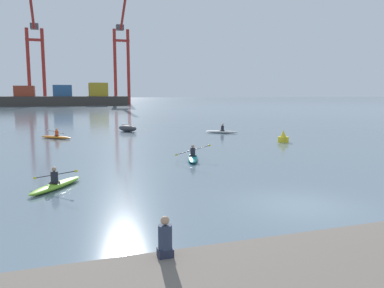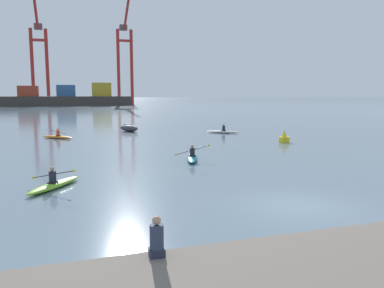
# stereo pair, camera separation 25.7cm
# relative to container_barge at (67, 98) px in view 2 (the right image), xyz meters

# --- Properties ---
(ground_plane) EXTENTS (800.00, 800.00, 0.00)m
(ground_plane) POSITION_rel_container_barge_xyz_m (7.69, -124.92, -2.53)
(ground_plane) COLOR slate
(container_barge) EXTENTS (42.61, 11.39, 7.71)m
(container_barge) POSITION_rel_container_barge_xyz_m (0.00, 0.00, 0.00)
(container_barge) COLOR #38332D
(container_barge) RESTS_ON ground
(gantry_crane_west) EXTENTS (6.25, 17.23, 36.34)m
(gantry_crane_west) POSITION_rel_container_barge_xyz_m (-8.95, 13.41, 15.59)
(gantry_crane_west) COLOR maroon
(gantry_crane_west) RESTS_ON ground
(gantry_crane_west_mid) EXTENTS (6.35, 17.93, 38.55)m
(gantry_crane_west_mid) POSITION_rel_container_barge_xyz_m (21.98, 14.74, 16.50)
(gantry_crane_west_mid) COLOR maroon
(gantry_crane_west_mid) RESTS_ON ground
(capsized_dinghy) EXTENTS (2.28, 2.80, 0.76)m
(capsized_dinghy) POSITION_rel_container_barge_xyz_m (6.14, -95.60, -2.17)
(capsized_dinghy) COLOR #38383D
(capsized_dinghy) RESTS_ON ground
(channel_buoy) EXTENTS (0.90, 0.90, 1.00)m
(channel_buoy) POSITION_rel_container_barge_xyz_m (17.03, -108.84, -2.17)
(channel_buoy) COLOR yellow
(channel_buoy) RESTS_ON ground
(kayak_lime) EXTENTS (2.44, 3.13, 0.95)m
(kayak_lime) POSITION_rel_container_barge_xyz_m (-0.74, -119.42, -2.35)
(kayak_lime) COLOR #7ABC2D
(kayak_lime) RESTS_ON ground
(kayak_white) EXTENTS (3.17, 2.36, 0.95)m
(kayak_white) POSITION_rel_container_barge_xyz_m (15.06, -100.35, -2.35)
(kayak_white) COLOR silver
(kayak_white) RESTS_ON ground
(kayak_orange) EXTENTS (2.93, 2.71, 0.96)m
(kayak_orange) POSITION_rel_container_barge_xyz_m (-1.02, -100.11, -2.35)
(kayak_orange) COLOR orange
(kayak_orange) RESTS_ON ground
(kayak_teal) EXTENTS (2.11, 3.41, 0.98)m
(kayak_teal) POSITION_rel_container_barge_xyz_m (7.08, -114.59, -2.35)
(kayak_teal) COLOR teal
(kayak_teal) RESTS_ON ground
(seated_onlooker) EXTENTS (0.32, 0.30, 0.90)m
(seated_onlooker) POSITION_rel_container_barge_xyz_m (1.63, -128.80, -1.57)
(seated_onlooker) COLOR #23283D
(seated_onlooker) RESTS_ON stone_quay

